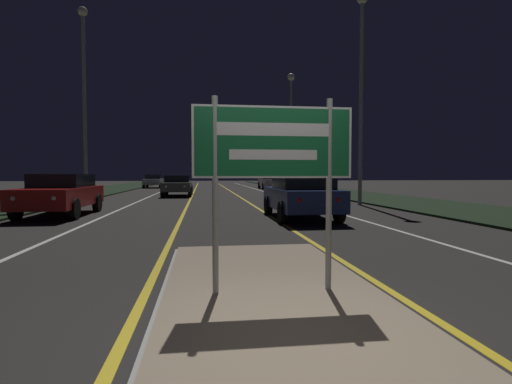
# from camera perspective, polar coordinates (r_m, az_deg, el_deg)

# --- Properties ---
(ground_plane) EXTENTS (160.00, 160.00, 0.00)m
(ground_plane) POSITION_cam_1_polar(r_m,az_deg,el_deg) (3.62, 6.47, -21.49)
(ground_plane) COLOR #282623
(median_island) EXTENTS (2.66, 6.15, 0.10)m
(median_island) POSITION_cam_1_polar(r_m,az_deg,el_deg) (4.85, 2.44, -14.62)
(median_island) COLOR #999993
(median_island) RESTS_ON ground_plane
(verge_left) EXTENTS (5.00, 100.00, 0.08)m
(verge_left) POSITION_cam_1_polar(r_m,az_deg,el_deg) (24.82, -28.12, -1.00)
(verge_left) COLOR black
(verge_left) RESTS_ON ground_plane
(verge_right) EXTENTS (5.00, 100.00, 0.08)m
(verge_right) POSITION_cam_1_polar(r_m,az_deg,el_deg) (25.43, 16.30, -0.71)
(verge_right) COLOR black
(verge_right) RESTS_ON ground_plane
(centre_line_yellow_left) EXTENTS (0.12, 70.00, 0.01)m
(centre_line_yellow_left) POSITION_cam_1_polar(r_m,az_deg,el_deg) (28.25, -9.06, -0.39)
(centre_line_yellow_left) COLOR gold
(centre_line_yellow_left) RESTS_ON ground_plane
(centre_line_yellow_right) EXTENTS (0.12, 70.00, 0.01)m
(centre_line_yellow_right) POSITION_cam_1_polar(r_m,az_deg,el_deg) (28.34, -2.91, -0.35)
(centre_line_yellow_right) COLOR gold
(centre_line_yellow_right) RESTS_ON ground_plane
(lane_line_white_left) EXTENTS (0.12, 70.00, 0.01)m
(lane_line_white_left) POSITION_cam_1_polar(r_m,az_deg,el_deg) (28.45, -14.47, -0.42)
(lane_line_white_left) COLOR silver
(lane_line_white_left) RESTS_ON ground_plane
(lane_line_white_right) EXTENTS (0.12, 70.00, 0.01)m
(lane_line_white_right) POSITION_cam_1_polar(r_m,az_deg,el_deg) (28.68, 2.43, -0.31)
(lane_line_white_right) COLOR silver
(lane_line_white_right) RESTS_ON ground_plane
(edge_line_white_left) EXTENTS (0.10, 70.00, 0.01)m
(edge_line_white_left) POSITION_cam_1_polar(r_m,az_deg,el_deg) (28.96, -20.37, -0.45)
(edge_line_white_left) COLOR silver
(edge_line_white_left) RESTS_ON ground_plane
(edge_line_white_right) EXTENTS (0.10, 70.00, 0.01)m
(edge_line_white_right) POSITION_cam_1_polar(r_m,az_deg,el_deg) (29.36, 8.21, -0.27)
(edge_line_white_right) COLOR silver
(edge_line_white_right) RESTS_ON ground_plane
(highway_sign) EXTENTS (1.86, 0.07, 2.26)m
(highway_sign) POSITION_cam_1_polar(r_m,az_deg,el_deg) (4.63, 2.49, 5.51)
(highway_sign) COLOR #9E9E99
(highway_sign) RESTS_ON median_island
(streetlight_left_near) EXTENTS (0.46, 0.46, 9.64)m
(streetlight_left_near) POSITION_cam_1_polar(r_m,az_deg,el_deg) (22.04, -23.36, 13.81)
(streetlight_left_near) COLOR #9E9E99
(streetlight_left_near) RESTS_ON ground_plane
(streetlight_right_near) EXTENTS (0.49, 0.49, 9.84)m
(streetlight_right_near) POSITION_cam_1_polar(r_m,az_deg,el_deg) (20.04, 14.81, 15.83)
(streetlight_right_near) COLOR #9E9E99
(streetlight_right_near) RESTS_ON ground_plane
(streetlight_right_far) EXTENTS (0.59, 0.59, 9.47)m
(streetlight_right_far) POSITION_cam_1_polar(r_m,az_deg,el_deg) (32.62, 5.02, 11.40)
(streetlight_right_far) COLOR #9E9E99
(streetlight_right_far) RESTS_ON ground_plane
(car_receding_0) EXTENTS (1.95, 4.34, 1.47)m
(car_receding_0) POSITION_cam_1_polar(r_m,az_deg,el_deg) (13.19, 6.44, -0.42)
(car_receding_0) COLOR navy
(car_receding_0) RESTS_ON ground_plane
(car_receding_1) EXTENTS (1.86, 4.17, 1.43)m
(car_receding_1) POSITION_cam_1_polar(r_m,az_deg,el_deg) (25.64, 7.30, 1.02)
(car_receding_1) COLOR black
(car_receding_1) RESTS_ON ground_plane
(car_receding_2) EXTENTS (1.89, 4.27, 1.35)m
(car_receding_2) POSITION_cam_1_polar(r_m,az_deg,el_deg) (38.50, 1.99, 1.52)
(car_receding_2) COLOR silver
(car_receding_2) RESTS_ON ground_plane
(car_approaching_0) EXTENTS (1.97, 4.60, 1.47)m
(car_approaching_0) POSITION_cam_1_polar(r_m,az_deg,el_deg) (15.64, -26.08, -0.17)
(car_approaching_0) COLOR maroon
(car_approaching_0) RESTS_ON ground_plane
(car_approaching_1) EXTENTS (1.91, 4.67, 1.37)m
(car_approaching_1) POSITION_cam_1_polar(r_m,az_deg,el_deg) (26.95, -11.14, 1.02)
(car_approaching_1) COLOR #4C514C
(car_approaching_1) RESTS_ON ground_plane
(car_approaching_2) EXTENTS (1.86, 4.28, 1.40)m
(car_approaching_2) POSITION_cam_1_polar(r_m,az_deg,el_deg) (43.18, -14.42, 1.59)
(car_approaching_2) COLOR #B7B7BC
(car_approaching_2) RESTS_ON ground_plane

